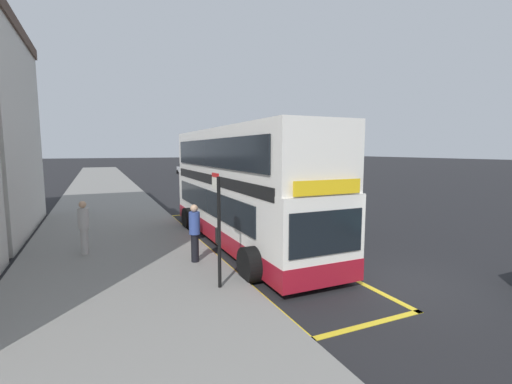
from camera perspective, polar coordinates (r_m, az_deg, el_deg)
ground_plane at (r=39.77m, az=-13.34°, el=1.44°), size 260.00×260.00×0.00m
pavement_near at (r=39.06m, az=-23.48°, el=1.07°), size 6.00×76.00×0.14m
double_decker_bus at (r=13.60m, az=-2.40°, el=0.29°), size 3.14×11.19×4.40m
bus_bay_markings at (r=13.78m, az=-2.20°, el=-8.34°), size 3.00×14.11×0.01m
bus_stop_sign at (r=8.92m, az=-6.15°, el=-4.83°), size 0.09×0.51×2.89m
parked_car_teal_kerbside at (r=33.88m, az=-3.06°, el=2.07°), size 2.09×4.20×1.62m
parked_car_white_far at (r=54.20m, az=-11.35°, el=3.73°), size 2.09×4.20×1.62m
pedestrian_waiting_near_sign at (r=11.13m, az=-9.90°, el=-6.16°), size 0.34×0.34×1.81m
pedestrian_further_back at (r=13.06m, az=-26.10°, el=-4.85°), size 0.34×0.34×1.80m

